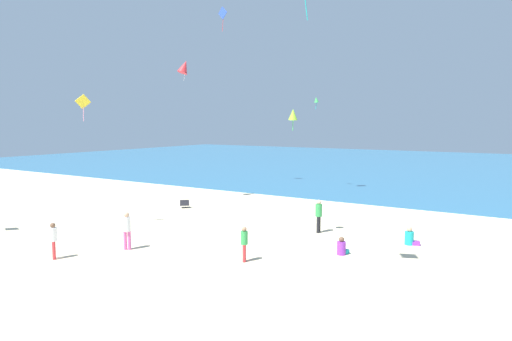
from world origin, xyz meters
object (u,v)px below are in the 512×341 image
Objects in this scene: person_5 at (319,214)px; person_3 at (244,241)px; kite_green at (316,100)px; kite_red at (184,67)px; beach_chair_mid_beach at (185,204)px; person_2 at (342,248)px; kite_blue at (223,13)px; person_4 at (410,238)px; person_1 at (127,228)px; person_0 at (53,238)px; kite_lime at (293,115)px; kite_yellow at (83,102)px.

person_3 is at bearing -101.29° from person_5.
kite_red reaches higher than kite_green.
person_2 is (12.33, -4.37, 0.03)m from beach_chair_mid_beach.
kite_green is 0.70× the size of kite_red.
kite_green is 0.51× the size of kite_blue.
person_5 reaches higher than person_4.
person_1 is 9.13m from person_2.
beach_chair_mid_beach is 9.20m from kite_red.
person_1 is at bearing -61.30° from kite_red.
kite_red is at bearing 147.99° from person_4.
person_1 is at bearing 1.75° from person_0.
kite_lime is (5.79, -15.18, -1.47)m from kite_green.
kite_blue is 18.37m from kite_yellow.
kite_yellow is (-0.25, -7.12, 6.18)m from beach_chair_mid_beach.
kite_blue reaches higher than kite_red.
kite_yellow reaches higher than person_1.
kite_green is at bearing 64.51° from kite_red.
person_0 is at bearing -71.78° from kite_red.
person_2 is 0.75× the size of kite_lime.
person_3 is 5.89m from person_5.
kite_green reaches higher than person_4.
person_0 is at bearing -128.78° from kite_lime.
kite_blue reaches higher than person_2.
kite_blue is (-3.57, 9.13, 14.09)m from beach_chair_mid_beach.
person_2 is (8.07, 4.21, -0.66)m from person_1.
kite_lime is (-5.06, -1.68, 5.50)m from person_4.
kite_yellow reaches higher than person_5.
kite_green is 0.75× the size of kite_yellow.
person_0 is 15.91m from kite_red.
kite_red reaches higher than kite_yellow.
person_0 is 11.66m from person_2.
kite_red reaches higher than person_5.
person_0 is 1.06× the size of person_3.
kite_yellow is (-3.06, 3.95, 5.59)m from person_0.
kite_blue is at bearing 106.28° from kite_red.
person_3 is 0.85× the size of person_5.
person_5 reaches higher than person_2.
person_1 is 21.72m from kite_green.
kite_green is at bearing 30.19° from person_0.
kite_yellow is at bearing 113.05° from person_2.
kite_yellow reaches higher than person_0.
person_2 is at bearing 12.36° from kite_yellow.
person_0 is at bearing -160.59° from person_4.
kite_green is 10.46m from kite_blue.
kite_red is (-10.87, 9.12, 8.35)m from person_3.
person_4 reaches higher than person_2.
person_3 is 0.70× the size of kite_blue.
kite_green is at bearing -56.06° from beach_chair_mid_beach.
kite_yellow is (-9.55, -4.12, 0.63)m from kite_lime.
kite_blue reaches higher than beach_chair_mid_beach.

